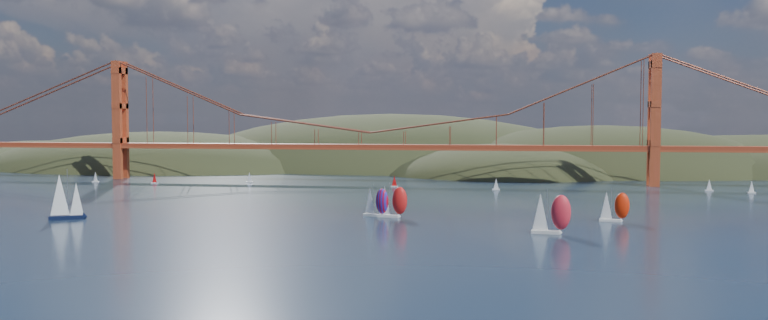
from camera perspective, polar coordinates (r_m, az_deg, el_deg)
The scene contains 15 objects.
ground at distance 160.83m, azimuth -12.97°, elevation -6.97°, with size 1200.00×1200.00×0.00m, color black.
headlands at distance 426.61m, azimuth 7.42°, elevation -2.33°, with size 725.00×225.00×96.00m.
bridge at distance 332.12m, azimuth -1.29°, elevation 3.87°, with size 552.00×12.00×55.00m.
sloop_navy at distance 227.05m, azimuth -23.16°, elevation -2.62°, with size 9.66×7.85×14.08m.
racer_0 at distance 212.91m, azimuth 0.60°, elevation -3.14°, with size 8.85×4.17×9.99m.
racer_1 at distance 187.11m, azimuth 12.55°, elevation -3.95°, with size 9.58×3.99×10.95m.
racer_2 at distance 213.63m, azimuth 17.10°, elevation -3.37°, with size 8.00×3.41×9.10m.
racer_rwb at distance 215.07m, azimuth -0.64°, elevation -3.17°, with size 8.29×5.63×9.28m.
distant_boat_1 at distance 354.65m, azimuth -21.13°, elevation -1.21°, with size 3.00×2.00×4.70m.
distant_boat_2 at distance 339.54m, azimuth -17.09°, elevation -1.32°, with size 3.00×2.00×4.70m.
distant_boat_3 at distance 333.85m, azimuth -10.22°, elevation -1.31°, with size 3.00×2.00×4.70m.
distant_boat_4 at distance 316.51m, azimuth 23.54°, elevation -1.76°, with size 3.00×2.00×4.70m.
distant_boat_5 at distance 314.09m, azimuth 26.21°, elevation -1.86°, with size 3.00×2.00×4.70m.
distant_boat_8 at distance 298.22m, azimuth 8.54°, elevation -1.82°, with size 3.00×2.00×4.70m.
distant_boat_9 at distance 308.19m, azimuth 0.80°, elevation -1.62°, with size 3.00×2.00×4.70m.
Camera 1 is at (61.13, -146.09, 28.05)m, focal length 35.00 mm.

